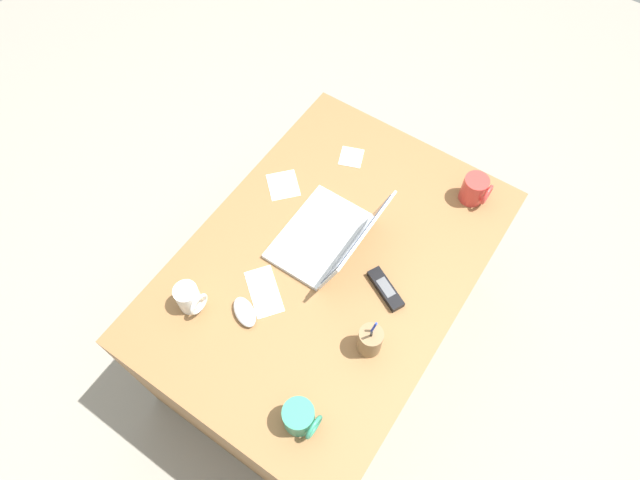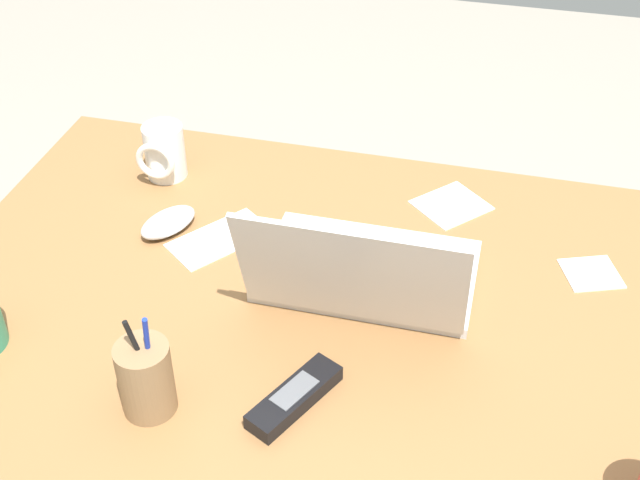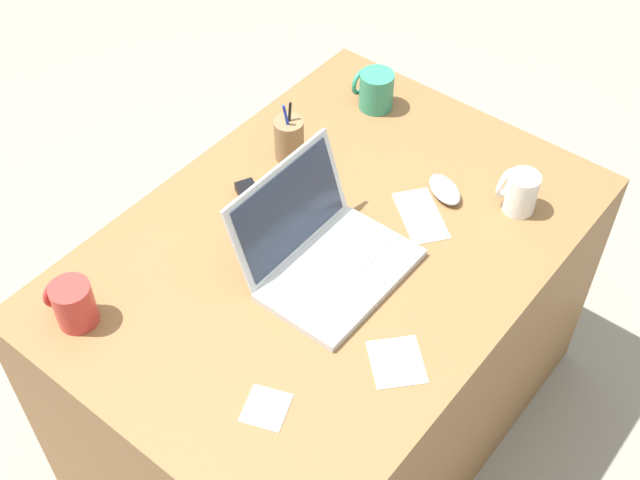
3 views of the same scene
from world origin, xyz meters
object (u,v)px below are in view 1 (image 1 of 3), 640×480
at_px(coffee_mug_white, 189,298).
at_px(cordless_phone, 385,289).
at_px(coffee_mug_tall, 475,190).
at_px(coffee_mug_spare, 300,418).
at_px(computer_mouse, 245,312).
at_px(laptop, 330,237).
at_px(pen_holder, 370,340).

distance_m(coffee_mug_white, cordless_phone, 0.60).
distance_m(coffee_mug_tall, coffee_mug_spare, 0.95).
height_order(computer_mouse, coffee_mug_spare, coffee_mug_spare).
bearing_deg(laptop, computer_mouse, -12.75).
xyz_separation_m(coffee_mug_white, cordless_phone, (-0.38, 0.47, -0.04)).
bearing_deg(computer_mouse, laptop, -164.63).
height_order(laptop, coffee_mug_spare, laptop).
xyz_separation_m(coffee_mug_spare, pen_holder, (-0.29, 0.04, 0.00)).
distance_m(laptop, coffee_mug_white, 0.48).
bearing_deg(coffee_mug_white, coffee_mug_spare, 78.22).
relative_size(laptop, coffee_mug_white, 3.29).
relative_size(coffee_mug_white, coffee_mug_spare, 1.00).
bearing_deg(coffee_mug_tall, cordless_phone, -8.36).
distance_m(coffee_mug_white, coffee_mug_spare, 0.49).
distance_m(coffee_mug_white, coffee_mug_tall, 1.00).
xyz_separation_m(coffee_mug_spare, cordless_phone, (-0.48, -0.01, -0.04)).
height_order(coffee_mug_spare, cordless_phone, coffee_mug_spare).
bearing_deg(computer_mouse, cordless_phone, 162.38).
bearing_deg(coffee_mug_spare, cordless_phone, -179.10).
bearing_deg(cordless_phone, coffee_mug_tall, 171.64).
height_order(computer_mouse, coffee_mug_white, coffee_mug_white).
height_order(coffee_mug_spare, pen_holder, pen_holder).
bearing_deg(coffee_mug_spare, pen_holder, 171.28).
xyz_separation_m(laptop, cordless_phone, (0.04, 0.24, -0.03)).
relative_size(coffee_mug_spare, pen_holder, 0.61).
bearing_deg(coffee_mug_white, computer_mouse, 113.47).
relative_size(laptop, pen_holder, 2.03).
bearing_deg(coffee_mug_spare, coffee_mug_tall, 176.27).
height_order(laptop, cordless_phone, laptop).
distance_m(laptop, pen_holder, 0.37).
bearing_deg(pen_holder, coffee_mug_spare, -8.72).
bearing_deg(coffee_mug_tall, coffee_mug_white, -32.57).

